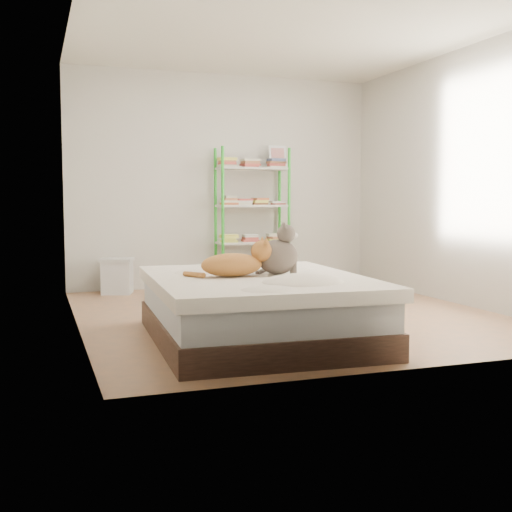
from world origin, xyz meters
name	(u,v)px	position (x,y,z in m)	size (l,w,h in m)	color
room	(287,175)	(0.00, 0.00, 1.30)	(3.81, 4.21, 2.61)	tan
bed	(257,308)	(-0.64, -0.98, 0.25)	(1.65, 2.02, 0.50)	brown
orange_cat	(232,262)	(-0.83, -0.97, 0.61)	(0.56, 0.30, 0.22)	#C5853F
grey_cat	(278,249)	(-0.45, -0.93, 0.69)	(0.29, 0.34, 0.39)	brown
shelf_unit	(253,217)	(0.31, 1.88, 0.86)	(0.90, 0.36, 1.74)	green
cardboard_box	(269,280)	(0.27, 1.22, 0.17)	(0.54, 0.54, 0.38)	#A77F49
white_bin	(117,276)	(-1.34, 1.85, 0.21)	(0.43, 0.40, 0.41)	silver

